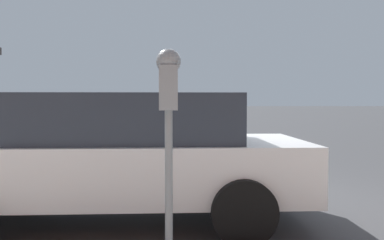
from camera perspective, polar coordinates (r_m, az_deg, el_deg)
name	(u,v)px	position (r m, az deg, el deg)	size (l,w,h in m)	color
ground_plane	(226,203)	(6.20, 4.39, -10.44)	(220.00, 220.00, 0.00)	#424244
parking_meter	(169,99)	(3.44, -3.00, 2.73)	(0.21, 0.19, 1.62)	gray
car_white	(119,154)	(5.20, -9.26, -4.31)	(2.12, 4.32, 1.46)	silver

